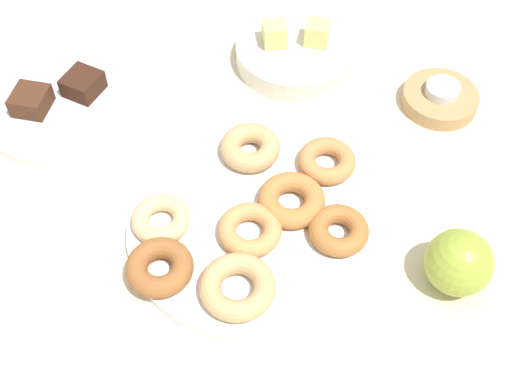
{
  "coord_description": "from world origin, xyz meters",
  "views": [
    {
      "loc": [
        0.09,
        -0.5,
        0.74
      ],
      "look_at": [
        0.0,
        0.03,
        0.04
      ],
      "focal_mm": 47.74,
      "sensor_mm": 36.0,
      "label": 1
    }
  ],
  "objects_px": {
    "donut_3": "(161,219)",
    "cake_plate": "(61,106)",
    "melon_chunk_left": "(275,34)",
    "apple": "(459,263)",
    "donut_4": "(327,161)",
    "donut_1": "(291,200)",
    "brownie_far": "(83,84)",
    "candle_holder": "(440,99)",
    "donut_6": "(248,230)",
    "donut_7": "(160,267)",
    "brownie_near": "(31,101)",
    "donut_0": "(235,286)",
    "donut_5": "(338,233)",
    "donut_plate": "(252,227)",
    "tealight": "(443,90)",
    "donut_2": "(250,148)",
    "fruit_bowl": "(294,54)",
    "melon_chunk_right": "(317,33)"
  },
  "relations": [
    {
      "from": "donut_4",
      "to": "brownie_far",
      "type": "height_order",
      "value": "brownie_far"
    },
    {
      "from": "melon_chunk_left",
      "to": "apple",
      "type": "bearing_deg",
      "value": -52.69
    },
    {
      "from": "donut_2",
      "to": "donut_3",
      "type": "relative_size",
      "value": 1.1
    },
    {
      "from": "donut_6",
      "to": "donut_7",
      "type": "xyz_separation_m",
      "value": [
        -0.1,
        -0.07,
        0.0
      ]
    },
    {
      "from": "donut_0",
      "to": "donut_4",
      "type": "xyz_separation_m",
      "value": [
        0.09,
        0.22,
        -0.0
      ]
    },
    {
      "from": "donut_5",
      "to": "brownie_near",
      "type": "xyz_separation_m",
      "value": [
        -0.47,
        0.15,
        0.01
      ]
    },
    {
      "from": "donut_5",
      "to": "cake_plate",
      "type": "height_order",
      "value": "donut_5"
    },
    {
      "from": "donut_5",
      "to": "donut_0",
      "type": "bearing_deg",
      "value": -139.17
    },
    {
      "from": "donut_5",
      "to": "donut_plate",
      "type": "bearing_deg",
      "value": 178.17
    },
    {
      "from": "donut_3",
      "to": "candle_holder",
      "type": "distance_m",
      "value": 0.46
    },
    {
      "from": "fruit_bowl",
      "to": "apple",
      "type": "bearing_deg",
      "value": -56.04
    },
    {
      "from": "donut_4",
      "to": "donut_1",
      "type": "bearing_deg",
      "value": -117.02
    },
    {
      "from": "donut_1",
      "to": "apple",
      "type": "height_order",
      "value": "apple"
    },
    {
      "from": "donut_plate",
      "to": "donut_6",
      "type": "height_order",
      "value": "donut_6"
    },
    {
      "from": "donut_plate",
      "to": "candle_holder",
      "type": "bearing_deg",
      "value": 48.8
    },
    {
      "from": "donut_4",
      "to": "donut_7",
      "type": "distance_m",
      "value": 0.28
    },
    {
      "from": "donut_2",
      "to": "donut_7",
      "type": "xyz_separation_m",
      "value": [
        -0.08,
        -0.21,
        -0.0
      ]
    },
    {
      "from": "candle_holder",
      "to": "melon_chunk_left",
      "type": "height_order",
      "value": "melon_chunk_left"
    },
    {
      "from": "cake_plate",
      "to": "brownie_near",
      "type": "distance_m",
      "value": 0.05
    },
    {
      "from": "brownie_far",
      "to": "fruit_bowl",
      "type": "relative_size",
      "value": 0.28
    },
    {
      "from": "donut_6",
      "to": "candle_holder",
      "type": "xyz_separation_m",
      "value": [
        0.24,
        0.29,
        -0.01
      ]
    },
    {
      "from": "donut_3",
      "to": "brownie_near",
      "type": "height_order",
      "value": "brownie_near"
    },
    {
      "from": "donut_2",
      "to": "donut_7",
      "type": "relative_size",
      "value": 1.01
    },
    {
      "from": "donut_4",
      "to": "melon_chunk_left",
      "type": "xyz_separation_m",
      "value": [
        -0.11,
        0.22,
        0.03
      ]
    },
    {
      "from": "donut_7",
      "to": "candle_holder",
      "type": "bearing_deg",
      "value": 47.19
    },
    {
      "from": "brownie_far",
      "to": "melon_chunk_left",
      "type": "height_order",
      "value": "melon_chunk_left"
    },
    {
      "from": "candle_holder",
      "to": "fruit_bowl",
      "type": "relative_size",
      "value": 0.61
    },
    {
      "from": "donut_0",
      "to": "tealight",
      "type": "relative_size",
      "value": 1.83
    },
    {
      "from": "donut_0",
      "to": "donut_5",
      "type": "relative_size",
      "value": 1.2
    },
    {
      "from": "donut_6",
      "to": "donut_7",
      "type": "distance_m",
      "value": 0.12
    },
    {
      "from": "donut_3",
      "to": "donut_6",
      "type": "height_order",
      "value": "donut_6"
    },
    {
      "from": "donut_6",
      "to": "donut_plate",
      "type": "bearing_deg",
      "value": 83.31
    },
    {
      "from": "donut_5",
      "to": "brownie_far",
      "type": "relative_size",
      "value": 1.5
    },
    {
      "from": "brownie_far",
      "to": "donut_5",
      "type": "bearing_deg",
      "value": -26.35
    },
    {
      "from": "donut_4",
      "to": "melon_chunk_left",
      "type": "relative_size",
      "value": 2.22
    },
    {
      "from": "donut_plate",
      "to": "donut_1",
      "type": "bearing_deg",
      "value": 38.85
    },
    {
      "from": "melon_chunk_left",
      "to": "apple",
      "type": "relative_size",
      "value": 0.43
    },
    {
      "from": "donut_4",
      "to": "melon_chunk_right",
      "type": "height_order",
      "value": "melon_chunk_right"
    },
    {
      "from": "donut_plate",
      "to": "tealight",
      "type": "distance_m",
      "value": 0.37
    },
    {
      "from": "donut_3",
      "to": "cake_plate",
      "type": "height_order",
      "value": "donut_3"
    },
    {
      "from": "tealight",
      "to": "apple",
      "type": "bearing_deg",
      "value": -86.78
    },
    {
      "from": "cake_plate",
      "to": "tealight",
      "type": "relative_size",
      "value": 4.56
    },
    {
      "from": "donut_2",
      "to": "cake_plate",
      "type": "bearing_deg",
      "value": 170.52
    },
    {
      "from": "donut_0",
      "to": "donut_plate",
      "type": "bearing_deg",
      "value": 88.47
    },
    {
      "from": "donut_0",
      "to": "brownie_near",
      "type": "bearing_deg",
      "value": 144.43
    },
    {
      "from": "donut_7",
      "to": "melon_chunk_left",
      "type": "xyz_separation_m",
      "value": [
        0.08,
        0.43,
        0.03
      ]
    },
    {
      "from": "donut_5",
      "to": "apple",
      "type": "height_order",
      "value": "apple"
    },
    {
      "from": "donut_plate",
      "to": "brownie_near",
      "type": "bearing_deg",
      "value": 157.15
    },
    {
      "from": "donut_6",
      "to": "fruit_bowl",
      "type": "relative_size",
      "value": 0.44
    },
    {
      "from": "brownie_far",
      "to": "brownie_near",
      "type": "bearing_deg",
      "value": -143.97
    }
  ]
}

